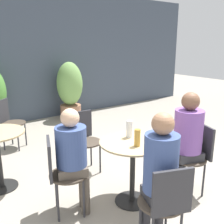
% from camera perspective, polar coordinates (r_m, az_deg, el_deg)
% --- Properties ---
extents(ground_plane, '(20.00, 20.00, 0.00)m').
position_cam_1_polar(ground_plane, '(3.33, 8.30, -18.31)').
color(ground_plane, gray).
extents(storefront_wall, '(10.00, 0.06, 3.00)m').
position_cam_1_polar(storefront_wall, '(6.35, -18.07, 11.43)').
color(storefront_wall, '#3D4756').
rests_on(storefront_wall, ground_plane).
extents(cafe_table_near, '(0.76, 0.76, 0.75)m').
position_cam_1_polar(cafe_table_near, '(3.00, 4.56, -9.51)').
color(cafe_table_near, black).
rests_on(cafe_table_near, ground_plane).
extents(bistro_chair_0, '(0.46, 0.44, 0.86)m').
position_cam_1_polar(bistro_chair_0, '(2.86, -11.33, -12.14)').
color(bistro_chair_0, '#42382D').
rests_on(bistro_chair_0, ground_plane).
extents(bistro_chair_1, '(0.44, 0.46, 0.86)m').
position_cam_1_polar(bistro_chair_1, '(2.37, 11.70, -18.43)').
color(bistro_chair_1, '#42382D').
rests_on(bistro_chair_1, ground_plane).
extents(bistro_chair_2, '(0.46, 0.44, 0.86)m').
position_cam_1_polar(bistro_chair_2, '(3.37, 17.82, -8.33)').
color(bistro_chair_2, '#42382D').
rests_on(bistro_chair_2, ground_plane).
extents(bistro_chair_3, '(0.41, 0.42, 0.86)m').
position_cam_1_polar(bistro_chair_3, '(3.78, -6.15, -5.06)').
color(bistro_chair_3, '#42382D').
rests_on(bistro_chair_3, ground_plane).
extents(bistro_chair_4, '(0.47, 0.47, 0.86)m').
position_cam_1_polar(bistro_chair_4, '(4.88, -21.65, -1.42)').
color(bistro_chair_4, '#42382D').
rests_on(bistro_chair_4, ground_plane).
extents(seated_person_0, '(0.39, 0.37, 1.18)m').
position_cam_1_polar(seated_person_0, '(2.80, -8.53, -8.63)').
color(seated_person_0, brown).
rests_on(seated_person_0, ground_plane).
extents(seated_person_1, '(0.34, 0.36, 1.27)m').
position_cam_1_polar(seated_person_1, '(2.36, 10.40, -11.97)').
color(seated_person_1, '#2D2D33').
rests_on(seated_person_1, ground_plane).
extents(seated_person_2, '(0.40, 0.38, 1.27)m').
position_cam_1_polar(seated_person_2, '(3.21, 15.99, -4.95)').
color(seated_person_2, '#2D2D33').
rests_on(seated_person_2, ground_plane).
extents(beer_glass_0, '(0.06, 0.06, 0.18)m').
position_cam_1_polar(beer_glass_0, '(2.77, 5.52, -5.61)').
color(beer_glass_0, '#B28433').
rests_on(beer_glass_0, cafe_table_near).
extents(beer_glass_1, '(0.07, 0.07, 0.20)m').
position_cam_1_polar(beer_glass_1, '(3.01, 3.79, -3.73)').
color(beer_glass_1, silver).
rests_on(beer_glass_1, cafe_table_near).
extents(potted_plant_1, '(0.61, 0.61, 1.37)m').
position_cam_1_polar(potted_plant_1, '(6.34, -9.15, 4.98)').
color(potted_plant_1, '#93664C').
rests_on(potted_plant_1, ground_plane).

